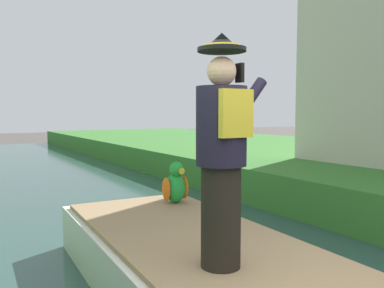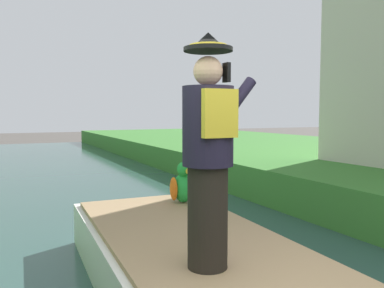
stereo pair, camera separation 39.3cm
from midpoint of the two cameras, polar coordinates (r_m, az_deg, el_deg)
boat at (r=4.26m, az=2.51°, el=-16.78°), size 1.98×4.27×0.61m
person_pirate at (r=3.13m, az=5.99°, el=-1.21°), size 0.61×0.42×1.85m
parrot_plush at (r=5.51m, az=0.79°, el=-5.87°), size 0.36×0.35×0.57m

